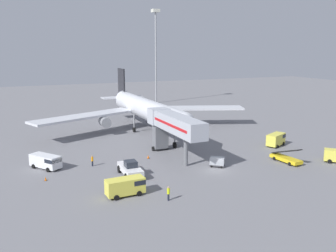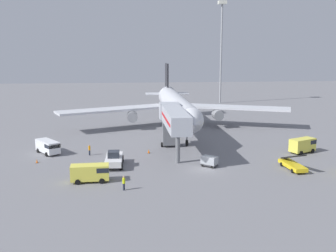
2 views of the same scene
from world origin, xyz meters
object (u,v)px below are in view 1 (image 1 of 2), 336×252
(baggage_cart_mid_center, at_px, (217,162))
(ground_crew_worker_foreground, at_px, (168,193))
(pushback_tug, at_px, (130,169))
(belt_loader_truck, at_px, (286,158))
(ground_crew_worker_midground, at_px, (92,160))
(service_van_near_right, at_px, (46,161))
(apron_light_mast, at_px, (156,41))
(safety_cone_bravo, at_px, (332,153))
(service_van_rear_right, at_px, (276,139))
(airplane_at_gate, at_px, (145,109))
(safety_cone_alpha, at_px, (148,157))
(jet_bridge, at_px, (172,125))
(safety_cone_charlie, at_px, (46,179))
(service_van_near_center, at_px, (126,186))

(baggage_cart_mid_center, xyz_separation_m, ground_crew_worker_foreground, (-12.33, -8.98, 0.11))
(pushback_tug, distance_m, ground_crew_worker_foreground, 10.54)
(belt_loader_truck, bearing_deg, ground_crew_worker_midground, 160.27)
(service_van_near_right, xyz_separation_m, apron_light_mast, (41.80, 59.01, 19.70))
(belt_loader_truck, distance_m, ground_crew_worker_foreground, 24.79)
(belt_loader_truck, relative_size, safety_cone_bravo, 8.93)
(belt_loader_truck, xyz_separation_m, service_van_rear_right, (5.41, 8.99, 0.60))
(ground_crew_worker_midground, relative_size, apron_light_mast, 0.06)
(airplane_at_gate, bearing_deg, safety_cone_alpha, -108.86)
(airplane_at_gate, distance_m, jet_bridge, 20.83)
(airplane_at_gate, distance_m, belt_loader_truck, 33.69)
(service_van_near_right, height_order, baggage_cart_mid_center, service_van_near_right)
(apron_light_mast, bearing_deg, safety_cone_charlie, -123.35)
(apron_light_mast, bearing_deg, pushback_tug, -114.57)
(jet_bridge, relative_size, ground_crew_worker_foreground, 9.30)
(pushback_tug, bearing_deg, safety_cone_bravo, -6.29)
(service_van_near_right, height_order, safety_cone_bravo, service_van_near_right)
(airplane_at_gate, height_order, apron_light_mast, apron_light_mast)
(baggage_cart_mid_center, distance_m, safety_cone_alpha, 12.02)
(pushback_tug, height_order, safety_cone_bravo, pushback_tug)
(safety_cone_bravo, bearing_deg, apron_light_mast, 94.02)
(jet_bridge, relative_size, ground_crew_worker_midground, 9.57)
(safety_cone_bravo, bearing_deg, belt_loader_truck, 179.80)
(ground_crew_worker_foreground, bearing_deg, service_van_near_center, 139.49)
(airplane_at_gate, distance_m, baggage_cart_mid_center, 28.53)
(service_van_near_center, relative_size, safety_cone_alpha, 7.77)
(safety_cone_charlie, bearing_deg, service_van_rear_right, 2.99)
(airplane_at_gate, relative_size, pushback_tug, 8.36)
(service_van_rear_right, bearing_deg, apron_light_mast, 90.06)
(jet_bridge, bearing_deg, pushback_tug, -147.29)
(safety_cone_alpha, distance_m, apron_light_mast, 68.61)
(airplane_at_gate, height_order, safety_cone_bravo, airplane_at_gate)
(service_van_rear_right, height_order, ground_crew_worker_foreground, service_van_rear_right)
(jet_bridge, xyz_separation_m, belt_loader_truck, (16.04, -9.97, -5.03))
(jet_bridge, height_order, belt_loader_truck, jet_bridge)
(pushback_tug, xyz_separation_m, service_van_near_center, (-2.69, -6.79, 0.20))
(service_van_near_right, xyz_separation_m, ground_crew_worker_foreground, (12.55, -18.81, -0.27))
(service_van_near_right, distance_m, safety_cone_alpha, 16.49)
(ground_crew_worker_midground, xyz_separation_m, apron_light_mast, (34.98, 60.67, 20.00))
(belt_loader_truck, distance_m, ground_crew_worker_midground, 31.49)
(pushback_tug, bearing_deg, service_van_near_right, 142.65)
(pushback_tug, relative_size, service_van_rear_right, 1.25)
(baggage_cart_mid_center, bearing_deg, safety_cone_bravo, -6.52)
(belt_loader_truck, bearing_deg, apron_light_mast, 85.72)
(service_van_rear_right, bearing_deg, airplane_at_gate, 130.92)
(pushback_tug, height_order, service_van_near_center, pushback_tug)
(service_van_rear_right, xyz_separation_m, safety_cone_alpha, (-25.45, 2.00, -1.03))
(jet_bridge, bearing_deg, safety_cone_bravo, -20.75)
(belt_loader_truck, distance_m, safety_cone_alpha, 22.86)
(jet_bridge, height_order, service_van_rear_right, jet_bridge)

